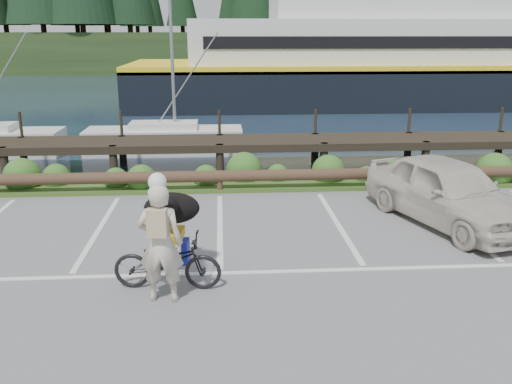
% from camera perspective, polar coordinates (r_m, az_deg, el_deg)
% --- Properties ---
extents(ground, '(72.00, 72.00, 0.00)m').
position_cam_1_polar(ground, '(10.02, -3.79, -7.57)').
color(ground, slate).
extents(harbor_backdrop, '(170.00, 160.00, 30.00)m').
position_cam_1_polar(harbor_backdrop, '(87.77, -3.63, 13.82)').
color(harbor_backdrop, '#19293D').
rests_on(harbor_backdrop, ground).
extents(vegetation_strip, '(34.00, 1.60, 0.10)m').
position_cam_1_polar(vegetation_strip, '(15.01, -3.83, 0.88)').
color(vegetation_strip, '#3D5B21').
rests_on(vegetation_strip, ground).
extents(log_rail, '(32.00, 0.30, 0.60)m').
position_cam_1_polar(log_rail, '(14.35, -3.83, -0.06)').
color(log_rail, '#443021').
rests_on(log_rail, ground).
extents(bicycle, '(1.83, 0.80, 0.93)m').
position_cam_1_polar(bicycle, '(9.06, -9.32, -7.27)').
color(bicycle, black).
rests_on(bicycle, ground).
extents(cyclist, '(0.74, 0.53, 1.92)m').
position_cam_1_polar(cyclist, '(8.49, -10.01, -5.33)').
color(cyclist, beige).
rests_on(cyclist, ground).
extents(dog, '(0.56, 0.99, 0.55)m').
position_cam_1_polar(dog, '(9.32, -8.85, -1.69)').
color(dog, black).
rests_on(dog, bicycle).
extents(parked_car, '(3.04, 4.64, 1.47)m').
position_cam_1_polar(parked_car, '(12.58, 19.54, 0.09)').
color(parked_car, beige).
rests_on(parked_car, ground).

